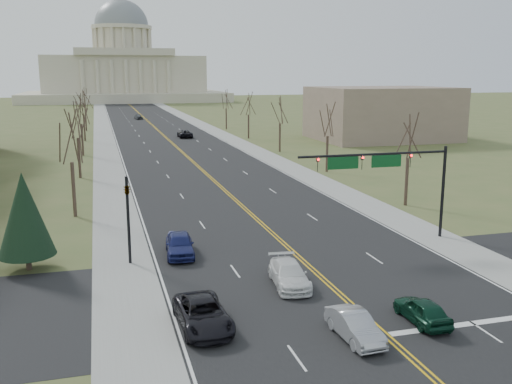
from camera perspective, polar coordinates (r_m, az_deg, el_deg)
ground at (r=30.50m, az=11.91°, el=-13.04°), size 600.00×600.00×0.00m
road at (r=135.64m, az=-9.98°, el=6.29°), size 20.00×380.00×0.01m
cross_road at (r=35.48m, az=7.42°, el=-9.23°), size 120.00×14.00×0.01m
sidewalk_left at (r=135.01m, az=-15.08°, el=6.04°), size 4.00×380.00×0.03m
sidewalk_right at (r=137.33m, az=-4.97°, el=6.49°), size 4.00×380.00×0.03m
center_line at (r=135.64m, az=-9.98°, el=6.29°), size 0.42×380.00×0.01m
edge_line_left at (r=135.05m, az=-14.15°, el=6.09°), size 0.15×380.00×0.01m
edge_line_right at (r=136.94m, az=-5.88°, el=6.46°), size 0.15×380.00×0.01m
stop_bar at (r=32.23m, az=20.86°, el=-12.17°), size 9.50×0.50×0.01m
capitol at (r=274.64m, az=-13.10°, el=11.85°), size 90.00×60.00×50.00m
signal_mast at (r=43.70m, az=12.82°, el=2.40°), size 12.12×0.44×7.20m
signal_left at (r=38.99m, az=-12.70°, el=-1.78°), size 0.32×0.36×6.00m
tree_r_0 at (r=56.59m, az=15.04°, el=5.19°), size 3.74×3.74×8.50m
tree_l_0 at (r=52.77m, az=-18.07°, el=4.99°), size 3.96×3.96×9.00m
tree_r_1 at (r=74.42m, az=7.20°, el=7.01°), size 3.74×3.74×8.50m
tree_l_1 at (r=72.67m, az=-17.48°, el=6.75°), size 3.96×3.96×9.00m
tree_r_2 at (r=93.14m, az=2.42°, el=8.04°), size 3.74×3.74×8.50m
tree_l_2 at (r=92.62m, az=-17.14°, el=7.75°), size 3.96×3.96×9.00m
tree_r_3 at (r=112.30m, az=-0.76°, el=8.70°), size 3.74×3.74×8.50m
tree_l_3 at (r=112.58m, az=-16.92°, el=8.40°), size 3.96×3.96×9.00m
tree_r_4 at (r=131.71m, az=-3.01°, el=9.15°), size 3.74×3.74×8.50m
tree_l_4 at (r=132.55m, az=-16.76°, el=8.85°), size 3.96×3.96×9.00m
conifer_l at (r=39.73m, az=-22.14°, el=-2.08°), size 3.64×3.64×6.50m
bldg_right_mass at (r=113.87m, az=12.42°, el=7.69°), size 25.00×20.00×10.00m
car_nb_inner_lead at (r=31.30m, az=16.29°, el=-11.26°), size 1.58×3.90×1.33m
car_sb_inner_lead at (r=28.75m, az=9.84°, el=-13.06°), size 1.61×4.13×1.34m
car_sb_outer_lead at (r=29.61m, az=-5.34°, el=-12.05°), size 2.61×5.30×1.45m
car_sb_inner_second at (r=34.98m, az=3.33°, el=-8.22°), size 2.49×5.06×1.42m
car_sb_outer_second at (r=40.79m, az=-7.64°, el=-5.20°), size 2.32×4.90×1.62m
car_far_nb at (r=115.34m, az=-7.14°, el=5.81°), size 2.60×5.52×1.53m
car_far_sb at (r=163.01m, az=-11.68°, el=7.40°), size 2.35×4.61×1.50m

